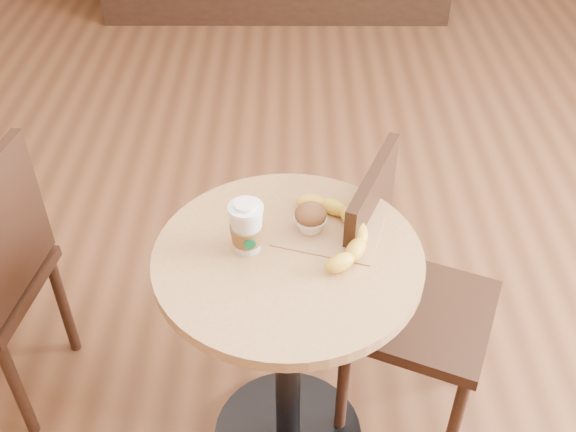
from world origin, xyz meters
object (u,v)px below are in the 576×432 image
at_px(coffee_cup, 247,229).
at_px(banana, 336,231).
at_px(cafe_table, 288,325).
at_px(chair_right, 402,294).
at_px(muffin, 311,218).

relative_size(coffee_cup, banana, 0.46).
height_order(cafe_table, chair_right, chair_right).
height_order(coffee_cup, muffin, coffee_cup).
xyz_separation_m(cafe_table, banana, (0.11, 0.05, 0.27)).
relative_size(cafe_table, coffee_cup, 5.59).
bearing_deg(chair_right, coffee_cup, 129.26).
relative_size(cafe_table, banana, 2.55).
height_order(chair_right, coffee_cup, coffee_cup).
height_order(chair_right, muffin, chair_right).
bearing_deg(cafe_table, coffee_cup, 169.36).
xyz_separation_m(cafe_table, coffee_cup, (-0.09, 0.02, 0.31)).
relative_size(muffin, banana, 0.27).
bearing_deg(banana, muffin, 142.22).
bearing_deg(coffee_cup, cafe_table, -23.51).
relative_size(chair_right, coffee_cup, 6.40).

